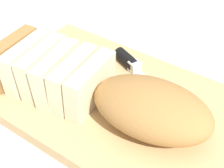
% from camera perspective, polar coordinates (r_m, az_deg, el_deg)
% --- Properties ---
extents(ground_plane, '(3.00, 3.00, 0.00)m').
position_cam_1_polar(ground_plane, '(0.60, 0.00, -3.94)').
color(ground_plane, beige).
extents(cutting_board, '(0.48, 0.31, 0.02)m').
position_cam_1_polar(cutting_board, '(0.59, 0.00, -3.10)').
color(cutting_board, tan).
rests_on(cutting_board, ground_plane).
extents(bread_loaf, '(0.40, 0.17, 0.08)m').
position_cam_1_polar(bread_loaf, '(0.54, -1.77, -1.10)').
color(bread_loaf, '#A8753D').
rests_on(bread_loaf, cutting_board).
extents(bread_knife, '(0.23, 0.11, 0.02)m').
position_cam_1_polar(bread_knife, '(0.63, 4.03, 3.01)').
color(bread_knife, silver).
rests_on(bread_knife, cutting_board).
extents(crumb_near_knife, '(0.01, 0.01, 0.01)m').
position_cam_1_polar(crumb_near_knife, '(0.58, -5.06, -2.54)').
color(crumb_near_knife, tan).
rests_on(crumb_near_knife, cutting_board).
extents(crumb_near_loaf, '(0.01, 0.01, 0.01)m').
position_cam_1_polar(crumb_near_loaf, '(0.57, -1.69, -2.88)').
color(crumb_near_loaf, tan).
rests_on(crumb_near_loaf, cutting_board).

